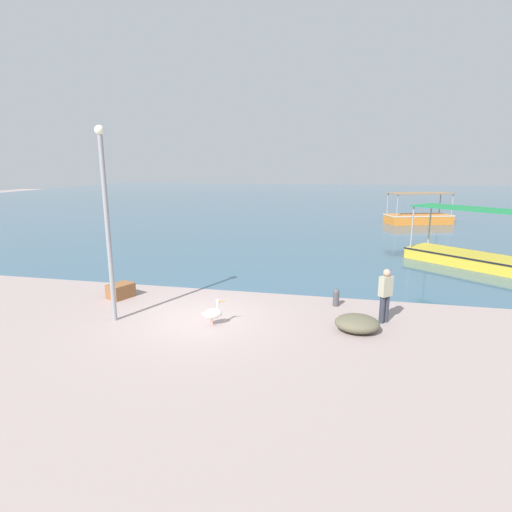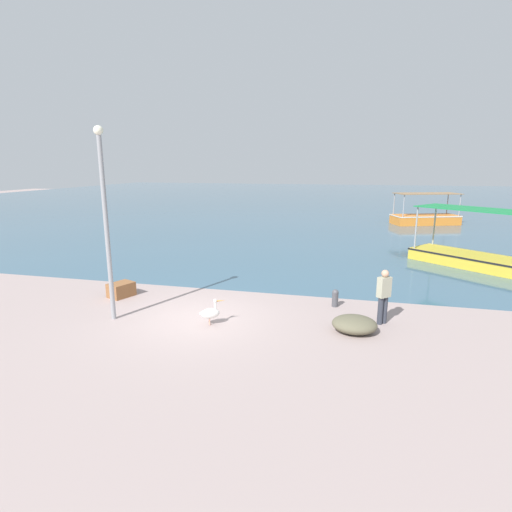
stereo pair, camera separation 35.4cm
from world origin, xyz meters
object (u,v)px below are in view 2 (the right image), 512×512
(pelican, at_px, (210,313))
(net_pile, at_px, (354,324))
(fisherman_standing, at_px, (384,295))
(mooring_bollard, at_px, (335,297))
(cargo_crate, at_px, (121,290))
(fishing_boat_far_right, at_px, (425,218))
(lamp_post, at_px, (105,215))
(fishing_boat_center, at_px, (476,257))

(pelican, xyz_separation_m, net_pile, (4.23, 0.43, -0.13))
(pelican, bearing_deg, net_pile, 5.82)
(pelican, xyz_separation_m, fisherman_standing, (5.04, 1.29, 0.53))
(mooring_bollard, relative_size, cargo_crate, 0.71)
(fishing_boat_far_right, bearing_deg, net_pile, -103.47)
(lamp_post, xyz_separation_m, cargo_crate, (-0.98, 2.03, -3.01))
(fisherman_standing, bearing_deg, fishing_boat_center, 60.03)
(pelican, distance_m, cargo_crate, 4.47)
(fishing_boat_far_right, bearing_deg, fishing_boat_center, -90.20)
(fishing_boat_center, height_order, fishing_boat_far_right, fishing_boat_center)
(pelican, xyz_separation_m, cargo_crate, (-4.10, 1.77, -0.12))
(fisherman_standing, bearing_deg, net_pile, -133.60)
(net_pile, xyz_separation_m, cargo_crate, (-8.32, 1.34, 0.02))
(fishing_boat_far_right, xyz_separation_m, fisherman_standing, (-4.85, -22.78, 0.37))
(lamp_post, bearing_deg, fisherman_standing, 10.72)
(fishing_boat_center, distance_m, lamp_post, 16.52)
(fisherman_standing, height_order, net_pile, fisherman_standing)
(pelican, xyz_separation_m, lamp_post, (-3.12, -0.26, 2.89))
(mooring_bollard, distance_m, fisherman_standing, 1.97)
(fishing_boat_center, height_order, net_pile, fishing_boat_center)
(fishing_boat_far_right, height_order, cargo_crate, fishing_boat_far_right)
(pelican, relative_size, lamp_post, 0.14)
(lamp_post, xyz_separation_m, net_pile, (7.35, 0.69, -3.02))
(net_pile, height_order, cargo_crate, cargo_crate)
(fishing_boat_center, relative_size, mooring_bollard, 9.61)
(net_pile, bearing_deg, lamp_post, -174.66)
(fishing_boat_center, distance_m, net_pile, 10.76)
(fishing_boat_center, bearing_deg, net_pile, -121.45)
(fishing_boat_far_right, bearing_deg, mooring_bollard, -106.28)
(fishing_boat_far_right, relative_size, net_pile, 4.35)
(mooring_bollard, bearing_deg, cargo_crate, -174.65)
(fishing_boat_center, distance_m, fisherman_standing, 9.61)
(lamp_post, distance_m, fisherman_standing, 8.64)
(pelican, distance_m, net_pile, 4.25)
(mooring_bollard, xyz_separation_m, cargo_crate, (-7.69, -0.72, -0.07))
(fisherman_standing, distance_m, net_pile, 1.36)
(lamp_post, bearing_deg, net_pile, 5.34)
(fishing_boat_far_right, distance_m, net_pile, 24.31)
(pelican, bearing_deg, fishing_boat_far_right, 67.66)
(fishing_boat_far_right, xyz_separation_m, pelican, (-9.89, -24.07, -0.16))
(fisherman_standing, relative_size, net_pile, 1.31)
(cargo_crate, bearing_deg, net_pile, -9.14)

